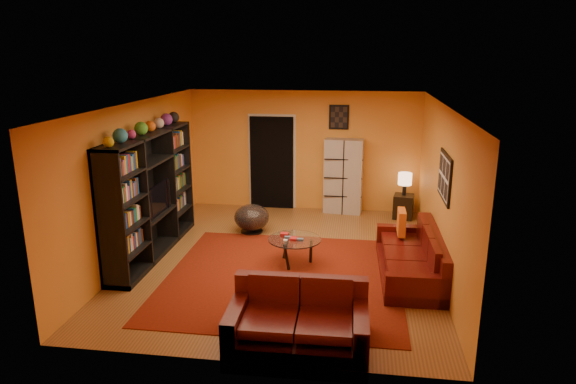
# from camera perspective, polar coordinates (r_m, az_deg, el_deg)

# --- Properties ---
(floor) EXTENTS (6.00, 6.00, 0.00)m
(floor) POSITION_cam_1_polar(r_m,az_deg,el_deg) (8.75, -0.51, -7.51)
(floor) COLOR brown
(floor) RESTS_ON ground
(ceiling) EXTENTS (6.00, 6.00, 0.00)m
(ceiling) POSITION_cam_1_polar(r_m,az_deg,el_deg) (8.10, -0.56, 9.69)
(ceiling) COLOR white
(ceiling) RESTS_ON wall_back
(wall_back) EXTENTS (6.00, 0.00, 6.00)m
(wall_back) POSITION_cam_1_polar(r_m,az_deg,el_deg) (11.23, 1.75, 4.59)
(wall_back) COLOR orange
(wall_back) RESTS_ON floor
(wall_front) EXTENTS (6.00, 0.00, 6.00)m
(wall_front) POSITION_cam_1_polar(r_m,az_deg,el_deg) (5.53, -5.20, -7.06)
(wall_front) COLOR orange
(wall_front) RESTS_ON floor
(wall_left) EXTENTS (0.00, 6.00, 6.00)m
(wall_left) POSITION_cam_1_polar(r_m,az_deg,el_deg) (9.03, -16.42, 1.29)
(wall_left) COLOR orange
(wall_left) RESTS_ON floor
(wall_right) EXTENTS (0.00, 6.00, 6.00)m
(wall_right) POSITION_cam_1_polar(r_m,az_deg,el_deg) (8.34, 16.71, 0.12)
(wall_right) COLOR orange
(wall_right) RESTS_ON floor
(rug) EXTENTS (3.60, 3.60, 0.01)m
(rug) POSITION_cam_1_polar(r_m,az_deg,el_deg) (8.10, -0.55, -9.42)
(rug) COLOR #5C150A
(rug) RESTS_ON floor
(doorway) EXTENTS (0.95, 0.10, 2.04)m
(doorway) POSITION_cam_1_polar(r_m,az_deg,el_deg) (11.34, -1.80, 3.26)
(doorway) COLOR black
(doorway) RESTS_ON floor
(wall_art_right) EXTENTS (0.03, 1.00, 0.70)m
(wall_art_right) POSITION_cam_1_polar(r_m,az_deg,el_deg) (7.98, 17.03, 1.64)
(wall_art_right) COLOR black
(wall_art_right) RESTS_ON wall_right
(wall_art_back) EXTENTS (0.42, 0.03, 0.52)m
(wall_art_back) POSITION_cam_1_polar(r_m,az_deg,el_deg) (11.04, 5.68, 8.28)
(wall_art_back) COLOR black
(wall_art_back) RESTS_ON wall_back
(entertainment_unit) EXTENTS (0.45, 3.00, 2.10)m
(entertainment_unit) POSITION_cam_1_polar(r_m,az_deg,el_deg) (9.01, -14.99, -0.30)
(entertainment_unit) COLOR black
(entertainment_unit) RESTS_ON floor
(tv) EXTENTS (0.91, 0.12, 0.52)m
(tv) POSITION_cam_1_polar(r_m,az_deg,el_deg) (9.00, -14.68, -0.73)
(tv) COLOR black
(tv) RESTS_ON entertainment_unit
(sofa) EXTENTS (0.98, 2.27, 0.85)m
(sofa) POSITION_cam_1_polar(r_m,az_deg,el_deg) (8.31, 14.00, -7.14)
(sofa) COLOR #460A09
(sofa) RESTS_ON rug
(loveseat) EXTENTS (1.69, 1.03, 0.85)m
(loveseat) POSITION_cam_1_polar(r_m,az_deg,el_deg) (6.41, 1.18, -13.79)
(loveseat) COLOR #460A09
(loveseat) RESTS_ON rug
(throw_pillow) EXTENTS (0.12, 0.42, 0.42)m
(throw_pillow) POSITION_cam_1_polar(r_m,az_deg,el_deg) (8.84, 12.49, -3.28)
(throw_pillow) COLOR orange
(throw_pillow) RESTS_ON sofa
(coffee_table) EXTENTS (0.87, 0.87, 0.44)m
(coffee_table) POSITION_cam_1_polar(r_m,az_deg,el_deg) (8.43, 0.73, -5.51)
(coffee_table) COLOR silver
(coffee_table) RESTS_ON floor
(storage_cabinet) EXTENTS (0.84, 0.43, 1.61)m
(storage_cabinet) POSITION_cam_1_polar(r_m,az_deg,el_deg) (11.08, 6.16, 1.74)
(storage_cabinet) COLOR #B4AEA6
(storage_cabinet) RESTS_ON floor
(bowl_chair) EXTENTS (0.67, 0.67, 0.55)m
(bowl_chair) POSITION_cam_1_polar(r_m,az_deg,el_deg) (9.94, -4.06, -2.86)
(bowl_chair) COLOR black
(bowl_chair) RESTS_ON floor
(side_table) EXTENTS (0.46, 0.46, 0.50)m
(side_table) POSITION_cam_1_polar(r_m,az_deg,el_deg) (11.05, 12.69, -1.58)
(side_table) COLOR black
(side_table) RESTS_ON floor
(table_lamp) EXTENTS (0.28, 0.28, 0.47)m
(table_lamp) POSITION_cam_1_polar(r_m,az_deg,el_deg) (10.90, 12.87, 1.35)
(table_lamp) COLOR black
(table_lamp) RESTS_ON side_table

